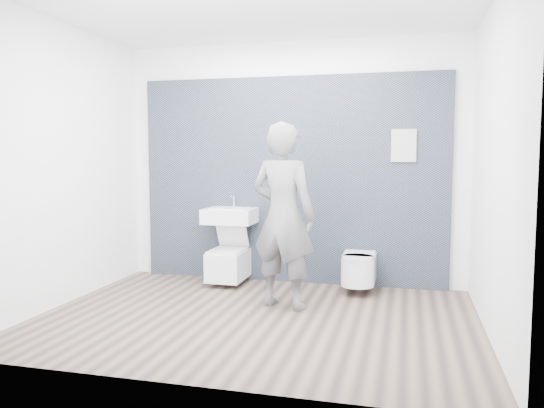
% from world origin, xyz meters
% --- Properties ---
extents(ground, '(4.00, 4.00, 0.00)m').
position_xyz_m(ground, '(0.00, 0.00, 0.00)').
color(ground, brown).
rests_on(ground, ground).
extents(room_shell, '(4.00, 4.00, 4.00)m').
position_xyz_m(room_shell, '(0.00, 0.00, 1.74)').
color(room_shell, white).
rests_on(room_shell, ground).
extents(tile_wall, '(3.60, 0.06, 2.40)m').
position_xyz_m(tile_wall, '(0.00, 1.47, 0.00)').
color(tile_wall, black).
rests_on(tile_wall, ground).
extents(washbasin, '(0.58, 0.44, 0.44)m').
position_xyz_m(washbasin, '(-0.67, 1.22, 0.80)').
color(washbasin, white).
rests_on(washbasin, ground).
extents(toilet_square, '(0.39, 0.56, 0.72)m').
position_xyz_m(toilet_square, '(-0.67, 1.16, 0.25)').
color(toilet_square, white).
rests_on(toilet_square, ground).
extents(toilet_rounded, '(0.35, 0.60, 0.32)m').
position_xyz_m(toilet_rounded, '(0.83, 1.14, 0.26)').
color(toilet_rounded, white).
rests_on(toilet_rounded, ground).
extents(info_placard, '(0.27, 0.03, 0.36)m').
position_xyz_m(info_placard, '(1.28, 1.43, 0.00)').
color(info_placard, white).
rests_on(info_placard, ground).
extents(visitor, '(0.75, 0.58, 1.81)m').
position_xyz_m(visitor, '(0.16, 0.40, 0.91)').
color(visitor, slate).
rests_on(visitor, ground).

